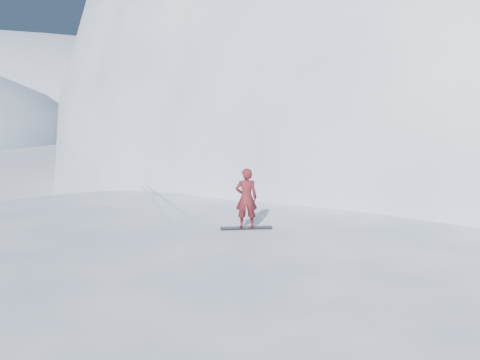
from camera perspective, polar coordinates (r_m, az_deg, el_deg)
The scene contains 8 objects.
ground at distance 12.54m, azimuth -1.20°, elevation -18.65°, with size 400.00×400.00×0.00m, color white.
near_ridge at distance 15.36m, azimuth 0.98°, elevation -13.14°, with size 36.00×28.00×4.80m, color white.
summit_peak at distance 44.20m, azimuth 23.01°, elevation 1.07°, with size 60.00×56.00×56.00m, color white.
peak_shoulder at distance 33.55m, azimuth 11.00°, elevation -0.81°, with size 28.00×24.00×18.00m, color white.
wind_bumps at distance 14.38m, azimuth -4.70°, elevation -14.82°, with size 16.00×14.40×1.00m.
snowboard at distance 13.88m, azimuth 0.67°, elevation -5.11°, with size 1.34×0.25×0.02m, color black.
snowboarder at distance 13.70m, azimuth 0.67°, elevation -1.93°, with size 0.57×0.37×1.55m, color maroon.
board_tracks at distance 17.27m, azimuth -8.32°, elevation -2.27°, with size 1.68×5.94×0.04m.
Camera 1 is at (-1.54, -10.94, 5.92)m, focal length 40.00 mm.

